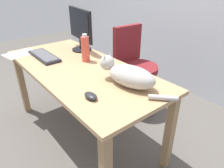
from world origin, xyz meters
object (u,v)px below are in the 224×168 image
at_px(cat, 129,75).
at_px(computer_mouse, 91,96).
at_px(water_bottle, 85,49).
at_px(monitor, 80,28).
at_px(keyboard, 44,56).
at_px(office_chair, 134,75).

height_order(cat, computer_mouse, cat).
bearing_deg(water_bottle, computer_mouse, -30.07).
distance_m(monitor, water_bottle, 0.34).
bearing_deg(cat, keyboard, -165.60).
relative_size(computer_mouse, water_bottle, 0.45).
distance_m(office_chair, water_bottle, 0.73).
distance_m(computer_mouse, water_bottle, 0.66).
bearing_deg(monitor, cat, -10.10).
bearing_deg(office_chair, cat, -48.22).
relative_size(office_chair, computer_mouse, 8.57).
relative_size(monitor, keyboard, 1.09).
bearing_deg(computer_mouse, water_bottle, 149.93).
bearing_deg(water_bottle, monitor, 155.47).
bearing_deg(cat, monitor, 169.90).
xyz_separation_m(monitor, computer_mouse, (0.86, -0.46, -0.21)).
xyz_separation_m(office_chair, monitor, (-0.33, -0.46, 0.53)).
relative_size(monitor, water_bottle, 1.94).
xyz_separation_m(office_chair, water_bottle, (-0.03, -0.60, 0.42)).
bearing_deg(office_chair, water_bottle, -93.22).
bearing_deg(office_chair, monitor, -125.09).
relative_size(keyboard, cat, 0.73).
relative_size(monitor, computer_mouse, 4.36).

